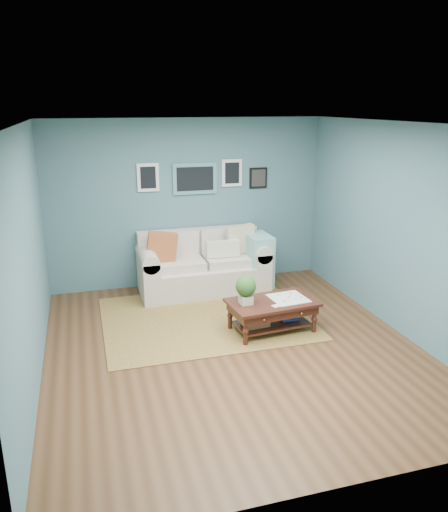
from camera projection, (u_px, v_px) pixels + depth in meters
name	position (u px, v px, depth m)	size (l,w,h in m)	color
room_shell	(232.00, 241.00, 5.86)	(5.00, 5.02, 2.70)	brown
area_rug	(205.00, 318.00, 7.05)	(2.83, 2.26, 0.01)	brown
loveseat	(208.00, 264.00, 8.00)	(2.07, 0.94, 1.06)	beige
coffee_table	(268.00, 307.00, 6.55)	(1.20, 0.77, 0.80)	#34120E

